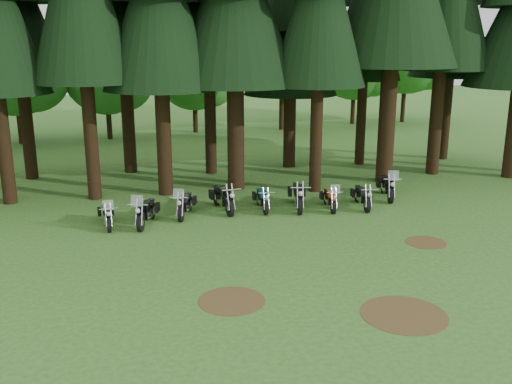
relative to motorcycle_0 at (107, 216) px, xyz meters
The scene contains 20 objects.
ground 8.02m from the motorcycle_0, 42.22° to the right, with size 120.00×120.00×0.00m, color #326822.
pine_back_4 14.92m from the motorcycle_0, 38.29° to the left, with size 4.94×4.94×13.78m.
decid_2 20.42m from the motorcycle_0, 103.07° to the left, with size 6.72×6.53×8.40m.
decid_3 20.21m from the motorcycle_0, 86.48° to the left, with size 6.12×5.95×7.65m.
decid_4 22.60m from the motorcycle_0, 70.27° to the left, with size 5.93×5.76×7.41m.
decid_5 25.49m from the motorcycle_0, 55.02° to the left, with size 8.45×8.21×10.56m.
decid_6 30.37m from the motorcycle_0, 46.14° to the left, with size 7.06×6.86×8.82m.
decid_7 33.74m from the motorcycle_0, 40.19° to the left, with size 8.44×8.20×10.55m.
dirt_patch_0 7.95m from the motorcycle_0, 68.35° to the right, with size 1.80×1.80×0.01m, color #4C3D1E.
dirt_patch_1 11.52m from the motorcycle_0, 25.07° to the right, with size 1.40×1.40×0.01m, color #4C3D1E.
dirt_patch_2 11.67m from the motorcycle_0, 53.54° to the right, with size 2.20×2.20×0.01m, color #4C3D1E.
motorcycle_0 is the anchor object (origin of this frame).
motorcycle_1 1.43m from the motorcycle_0, ahead, with size 1.08×2.25×1.45m.
motorcycle_2 3.04m from the motorcycle_0, ahead, with size 1.05×2.12×1.37m.
motorcycle_3 4.68m from the motorcycle_0, ahead, with size 0.41×2.42×0.98m.
motorcycle_4 6.19m from the motorcycle_0, ahead, with size 0.38×2.03×0.83m.
motorcycle_5 7.65m from the motorcycle_0, ahead, with size 0.80×2.41×1.00m.
motorcycle_6 8.86m from the motorcycle_0, ahead, with size 0.66×2.02×1.27m.
motorcycle_7 10.26m from the motorcycle_0, ahead, with size 0.54×2.09×0.86m.
motorcycle_8 11.94m from the motorcycle_0, ahead, with size 1.02×2.34×1.50m.
Camera 1 is at (-6.30, -15.55, 6.75)m, focal length 40.00 mm.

